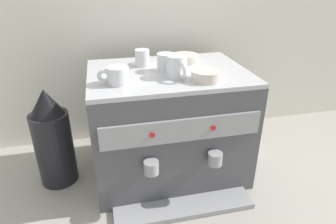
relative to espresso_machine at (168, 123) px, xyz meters
name	(u,v)px	position (x,y,z in m)	size (l,w,h in m)	color
ground_plane	(168,167)	(0.00, 0.00, -0.24)	(4.00, 4.00, 0.00)	#9E998E
tiled_backsplash_wall	(152,50)	(0.00, 0.38, 0.24)	(2.80, 0.03, 0.96)	silver
espresso_machine	(168,123)	(0.00, 0.00, 0.00)	(0.65, 0.59, 0.49)	#4C4C51
ceramic_cup_0	(167,62)	(-0.01, 0.01, 0.28)	(0.11, 0.07, 0.07)	white
ceramic_cup_1	(177,67)	(0.02, -0.08, 0.29)	(0.08, 0.12, 0.08)	white
ceramic_cup_2	(143,58)	(-0.09, 0.10, 0.28)	(0.07, 0.10, 0.07)	white
ceramic_cup_3	(117,76)	(-0.21, -0.10, 0.28)	(0.12, 0.08, 0.06)	white
ceramic_bowl_0	(206,76)	(0.11, -0.14, 0.26)	(0.11, 0.11, 0.04)	beige
ceramic_bowl_1	(185,58)	(0.10, 0.12, 0.26)	(0.13, 0.13, 0.03)	beige
coffee_grinder	(53,139)	(-0.50, 0.03, -0.03)	(0.16, 0.16, 0.44)	black
milk_pitcher	(249,144)	(0.43, 0.02, -0.18)	(0.11, 0.11, 0.12)	#B7B7BC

